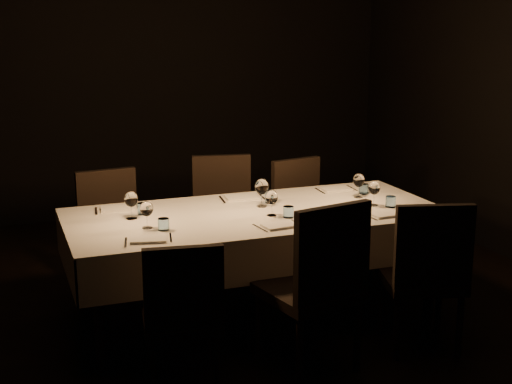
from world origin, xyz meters
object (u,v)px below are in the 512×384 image
object	(u,v)px
dining_table	(256,223)
chair_near_center	(318,281)
chair_far_center	(224,212)
chair_far_right	(303,211)
chair_near_right	(426,270)
chair_far_left	(112,228)
chair_near_left	(183,310)

from	to	relation	value
dining_table	chair_near_center	bearing A→B (deg)	-85.79
chair_far_center	chair_far_right	bearing A→B (deg)	-0.05
chair_near_right	chair_far_left	xyz separation A→B (m)	(-1.64, 1.64, -0.02)
chair_near_center	dining_table	bearing A→B (deg)	-97.85
chair_far_left	chair_far_center	world-z (taller)	chair_far_center
chair_near_left	chair_far_center	xyz separation A→B (m)	(0.77, 1.69, 0.04)
chair_near_left	chair_far_left	bearing A→B (deg)	-77.49
chair_near_right	chair_near_left	bearing A→B (deg)	15.14
chair_near_left	chair_near_center	xyz separation A→B (m)	(0.79, -0.03, 0.07)
chair_near_center	chair_far_left	size ratio (longest dim) A/B	1.11
chair_near_center	chair_far_left	world-z (taller)	chair_near_center
chair_far_left	chair_near_right	bearing A→B (deg)	-51.27
chair_near_center	chair_far_center	size ratio (longest dim) A/B	1.07
dining_table	chair_far_right	world-z (taller)	chair_far_right
chair_far_center	chair_near_center	bearing A→B (deg)	-78.68
chair_near_center	chair_far_center	bearing A→B (deg)	-101.50
chair_near_center	chair_near_right	distance (m)	0.73
chair_near_right	chair_far_left	world-z (taller)	chair_near_right
dining_table	chair_near_left	size ratio (longest dim) A/B	2.86
chair_far_left	chair_far_right	distance (m)	1.53
chair_far_left	chair_far_right	bearing A→B (deg)	-8.43
chair_far_left	chair_far_right	world-z (taller)	chair_far_left
chair_far_center	chair_far_right	size ratio (longest dim) A/B	1.05
chair_near_left	chair_far_left	world-z (taller)	chair_far_left
chair_near_left	chair_far_center	bearing A→B (deg)	-106.36
chair_near_left	chair_far_center	distance (m)	1.86
dining_table	chair_far_right	distance (m)	1.02
dining_table	chair_far_left	distance (m)	1.18
chair_near_right	chair_far_right	world-z (taller)	chair_near_right
chair_near_right	chair_far_right	distance (m)	1.59
dining_table	chair_near_center	xyz separation A→B (m)	(0.06, -0.85, -0.12)
chair_far_center	chair_far_left	bearing A→B (deg)	-165.01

